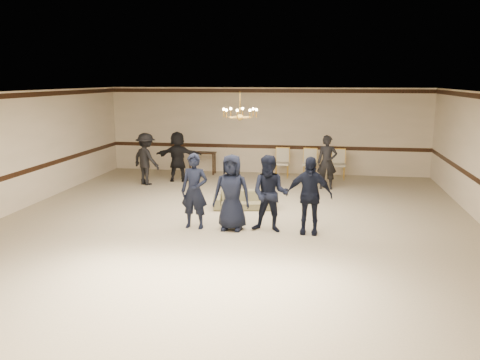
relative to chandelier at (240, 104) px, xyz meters
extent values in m
cube|color=#C1B495|center=(0.00, -1.00, -2.88)|extent=(12.00, 14.00, 0.01)
cube|color=black|center=(0.00, -1.00, 0.33)|extent=(12.00, 14.00, 0.01)
cube|color=beige|center=(0.00, 6.00, -1.27)|extent=(12.00, 0.01, 3.20)
cube|color=beige|center=(0.00, -8.00, -1.27)|extent=(12.00, 0.01, 3.20)
cube|color=beige|center=(-6.00, -1.00, -1.27)|extent=(0.01, 14.00, 3.20)
cube|color=black|center=(0.00, 5.99, -1.88)|extent=(12.00, 0.02, 0.14)
cube|color=black|center=(0.00, 5.99, 0.21)|extent=(12.00, 0.02, 0.14)
imported|color=black|center=(-0.87, -1.41, -1.97)|extent=(0.69, 0.48, 1.80)
imported|color=black|center=(0.03, -1.41, -1.97)|extent=(0.90, 0.61, 1.80)
imported|color=black|center=(0.93, -1.41, -1.97)|extent=(0.95, 0.79, 1.80)
imported|color=black|center=(1.83, -1.41, -1.97)|extent=(1.07, 0.47, 1.80)
imported|color=#7C7853|center=(0.02, 0.57, -2.63)|extent=(1.77, 0.94, 0.49)
imported|color=black|center=(-3.73, 3.19, -2.00)|extent=(1.30, 1.12, 1.74)
imported|color=black|center=(-2.83, 3.89, -2.00)|extent=(1.64, 0.60, 1.74)
imported|color=black|center=(2.27, 3.49, -2.00)|extent=(0.65, 0.44, 1.74)
cube|color=black|center=(-2.32, 5.38, -2.46)|extent=(1.01, 0.47, 0.83)
camera|label=1|loc=(2.09, -12.63, 0.65)|focal=37.39mm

